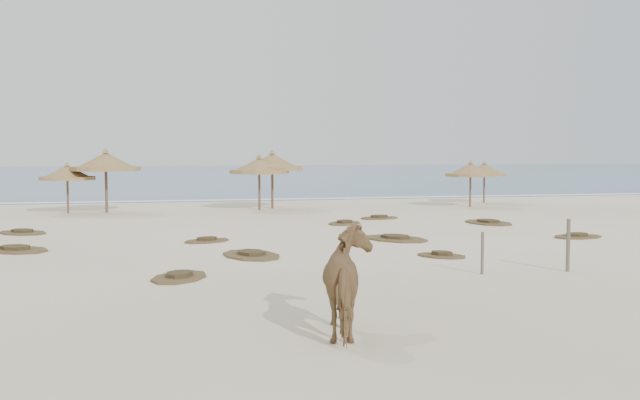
% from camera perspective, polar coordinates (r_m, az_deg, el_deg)
% --- Properties ---
extents(ground, '(160.00, 160.00, 0.00)m').
position_cam_1_polar(ground, '(18.80, -1.76, -5.46)').
color(ground, beige).
rests_on(ground, ground).
extents(ocean, '(200.00, 100.00, 0.01)m').
position_cam_1_polar(ocean, '(93.33, -10.49, 2.04)').
color(ocean, '#2B5783').
rests_on(ocean, ground).
extents(foam_line, '(70.00, 0.60, 0.01)m').
position_cam_1_polar(foam_line, '(44.46, -8.10, -0.02)').
color(foam_line, white).
rests_on(foam_line, ground).
extents(palapa_1, '(4.42, 4.42, 3.20)m').
position_cam_1_polar(palapa_1, '(36.72, -16.76, 2.88)').
color(palapa_1, brown).
rests_on(palapa_1, ground).
extents(palapa_2, '(3.39, 3.39, 2.52)m').
position_cam_1_polar(palapa_2, '(36.94, -19.57, 2.01)').
color(palapa_2, brown).
rests_on(palapa_2, ground).
extents(palapa_3, '(3.78, 3.78, 2.90)m').
position_cam_1_polar(palapa_3, '(36.98, -4.88, 2.68)').
color(palapa_3, brown).
rests_on(palapa_3, ground).
extents(palapa_4, '(4.07, 4.07, 3.12)m').
position_cam_1_polar(palapa_4, '(37.80, -3.84, 2.98)').
color(palapa_4, brown).
rests_on(palapa_4, ground).
extents(palapa_5, '(2.77, 2.77, 2.56)m').
position_cam_1_polar(palapa_5, '(39.60, 11.95, 2.32)').
color(palapa_5, brown).
rests_on(palapa_5, ground).
extents(palapa_6, '(2.83, 2.83, 2.47)m').
position_cam_1_polar(palapa_6, '(42.76, 13.01, 2.32)').
color(palapa_6, brown).
rests_on(palapa_6, ground).
extents(horse, '(1.30, 2.27, 1.81)m').
position_cam_1_polar(horse, '(11.99, 2.56, -6.50)').
color(horse, olive).
rests_on(horse, ground).
extents(fence_post_near, '(0.13, 0.13, 1.35)m').
position_cam_1_polar(fence_post_near, '(19.23, 19.23, -3.44)').
color(fence_post_near, brown).
rests_on(fence_post_near, ground).
extents(fence_post_far, '(0.09, 0.09, 1.06)m').
position_cam_1_polar(fence_post_far, '(18.25, 12.86, -4.16)').
color(fence_post_far, brown).
rests_on(fence_post_far, ground).
extents(scrub_1, '(2.76, 2.68, 0.16)m').
position_cam_1_polar(scrub_1, '(23.86, -23.19, -3.64)').
color(scrub_1, brown).
rests_on(scrub_1, ground).
extents(scrub_2, '(1.94, 1.71, 0.16)m').
position_cam_1_polar(scrub_2, '(24.41, -9.04, -3.20)').
color(scrub_2, brown).
rests_on(scrub_2, ground).
extents(scrub_3, '(2.72, 3.01, 0.16)m').
position_cam_1_polar(scrub_3, '(24.81, 6.06, -3.06)').
color(scrub_3, brown).
rests_on(scrub_3, ground).
extents(scrub_4, '(2.09, 1.56, 0.16)m').
position_cam_1_polar(scrub_4, '(26.87, 19.90, -2.73)').
color(scrub_4, brown).
rests_on(scrub_4, ground).
extents(scrub_5, '(1.97, 2.74, 0.16)m').
position_cam_1_polar(scrub_5, '(30.95, 13.31, -1.74)').
color(scrub_5, brown).
rests_on(scrub_5, ground).
extents(scrub_6, '(2.45, 2.44, 0.16)m').
position_cam_1_polar(scrub_6, '(28.70, -22.71, -2.39)').
color(scrub_6, brown).
rests_on(scrub_6, ground).
extents(scrub_7, '(2.10, 2.27, 0.16)m').
position_cam_1_polar(scrub_7, '(29.91, 1.96, -1.83)').
color(scrub_7, brown).
rests_on(scrub_7, ground).
extents(scrub_9, '(2.14, 2.69, 0.16)m').
position_cam_1_polar(scrub_9, '(20.92, -5.52, -4.37)').
color(scrub_9, brown).
rests_on(scrub_9, ground).
extents(scrub_10, '(2.15, 1.70, 0.16)m').
position_cam_1_polar(scrub_10, '(32.33, 4.75, -1.41)').
color(scrub_10, brown).
rests_on(scrub_10, ground).
extents(scrub_11, '(1.89, 2.19, 0.16)m').
position_cam_1_polar(scrub_11, '(17.59, -11.20, -6.02)').
color(scrub_11, brown).
rests_on(scrub_11, ground).
extents(scrub_12, '(1.71, 1.70, 0.16)m').
position_cam_1_polar(scrub_12, '(21.03, 9.70, -4.37)').
color(scrub_12, brown).
rests_on(scrub_12, ground).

